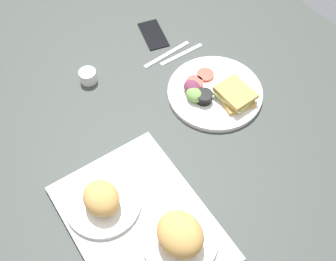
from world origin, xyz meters
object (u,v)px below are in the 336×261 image
object	(u,v)px
plate_with_salad	(215,92)
serving_tray	(141,223)
espresso_cup	(88,76)
fork	(181,54)
knife	(167,54)
bread_plate_far	(102,200)
cell_phone	(153,34)
bread_plate_near	(180,236)

from	to	relation	value
plate_with_salad	serving_tray	bearing A→B (deg)	116.15
serving_tray	espresso_cup	bearing A→B (deg)	-15.77
espresso_cup	fork	bearing A→B (deg)	-105.77
serving_tray	plate_with_salad	bearing A→B (deg)	-63.85
serving_tray	knife	world-z (taller)	serving_tray
bread_plate_far	knife	xyz separation A→B (cm)	(35.26, -46.80, -4.33)
serving_tray	knife	xyz separation A→B (cm)	(44.86, -41.62, -0.55)
bread_plate_far	cell_phone	xyz separation A→B (cm)	(45.86, -48.68, -4.18)
bread_plate_near	fork	xyz separation A→B (cm)	(52.11, -40.78, -5.46)
knife	cell_phone	world-z (taller)	cell_phone
plate_with_salad	knife	xyz separation A→B (cm)	(23.65, 1.59, -1.40)
plate_with_salad	fork	xyz separation A→B (cm)	(20.65, -2.41, -1.40)
knife	bread_plate_far	bearing A→B (deg)	35.01
bread_plate_far	knife	bearing A→B (deg)	-53.01
bread_plate_near	plate_with_salad	bearing A→B (deg)	-50.65
bread_plate_near	espresso_cup	xyz separation A→B (cm)	(60.95, -9.47, -3.71)
espresso_cup	bread_plate_near	bearing A→B (deg)	171.16
plate_with_salad	fork	bearing A→B (deg)	-6.65
fork	plate_with_salad	bearing A→B (deg)	85.82
serving_tray	bread_plate_near	bearing A→B (deg)	-154.72
knife	espresso_cup	bearing A→B (deg)	-14.06
fork	serving_tray	bearing A→B (deg)	45.01
bread_plate_near	bread_plate_far	xyz separation A→B (cm)	(19.84, 10.03, -1.13)
bread_plate_near	cell_phone	xyz separation A→B (cm)	(65.71, -38.65, -5.31)
bread_plate_far	espresso_cup	xyz separation A→B (cm)	(41.10, -19.50, -2.58)
espresso_cup	plate_with_salad	bearing A→B (deg)	-135.58
serving_tray	cell_phone	size ratio (longest dim) A/B	3.13
espresso_cup	cell_phone	bearing A→B (deg)	-80.73
bread_plate_near	knife	size ratio (longest dim) A/B	1.02
serving_tray	bread_plate_far	bearing A→B (deg)	28.39
bread_plate_near	bread_plate_far	bearing A→B (deg)	26.81
bread_plate_far	cell_phone	size ratio (longest dim) A/B	1.40
serving_tray	cell_phone	world-z (taller)	serving_tray
cell_phone	knife	bearing A→B (deg)	-173.75
fork	cell_phone	bearing A→B (deg)	-78.65
knife	cell_phone	bearing A→B (deg)	-102.02
plate_with_salad	espresso_cup	xyz separation A→B (cm)	(29.49, 28.89, 0.35)
bread_plate_near	fork	distance (cm)	66.39
bread_plate_far	knife	size ratio (longest dim) A/B	1.06
bread_plate_near	knife	distance (cm)	66.48
serving_tray	bread_plate_near	world-z (taller)	bread_plate_near
serving_tray	fork	distance (cm)	61.91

